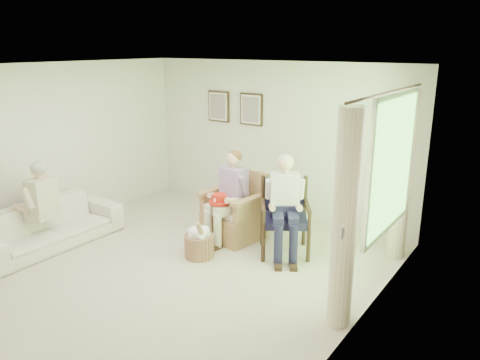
{
  "coord_description": "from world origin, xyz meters",
  "views": [
    {
      "loc": [
        3.97,
        -3.99,
        2.85
      ],
      "look_at": [
        0.43,
        1.1,
        1.05
      ],
      "focal_mm": 35.0,
      "sensor_mm": 36.0,
      "label": 1
    }
  ],
  "objects": [
    {
      "name": "framed_print_right",
      "position": [
        -0.45,
        2.71,
        1.78
      ],
      "size": [
        0.45,
        0.05,
        0.55
      ],
      "color": "#382114",
      "rests_on": "back_wall"
    },
    {
      "name": "sofa",
      "position": [
        -1.95,
        -0.37,
        0.31
      ],
      "size": [
        2.13,
        0.83,
        0.62
      ],
      "primitive_type": "imported",
      "rotation": [
        0.0,
        0.0,
        1.57
      ],
      "color": "#EFE4CE",
      "rests_on": "ground"
    },
    {
      "name": "framed_print_left",
      "position": [
        -1.15,
        2.71,
        1.78
      ],
      "size": [
        0.45,
        0.05,
        0.55
      ],
      "color": "#382114",
      "rests_on": "back_wall"
    },
    {
      "name": "back_wall",
      "position": [
        0.0,
        2.75,
        1.3
      ],
      "size": [
        5.0,
        0.04,
        2.6
      ],
      "primitive_type": "cube",
      "color": "silver",
      "rests_on": "ground"
    },
    {
      "name": "person_dark",
      "position": [
        1.0,
        1.3,
        0.83
      ],
      "size": [
        0.4,
        0.63,
        1.4
      ],
      "rotation": [
        0.0,
        0.0,
        0.58
      ],
      "color": "#1C1938",
      "rests_on": "ground"
    },
    {
      "name": "curtain_left",
      "position": [
        2.33,
        0.22,
        1.15
      ],
      "size": [
        0.34,
        0.34,
        2.3
      ],
      "primitive_type": "cylinder",
      "color": "#F7E3C1",
      "rests_on": "ground"
    },
    {
      "name": "floor",
      "position": [
        0.0,
        0.0,
        0.0
      ],
      "size": [
        5.5,
        5.5,
        0.0
      ],
      "primitive_type": "plane",
      "color": "#C2B29C",
      "rests_on": "ground"
    },
    {
      "name": "right_wall",
      "position": [
        2.5,
        0.0,
        1.3
      ],
      "size": [
        0.04,
        5.5,
        2.6
      ],
      "primitive_type": "cube",
      "color": "silver",
      "rests_on": "ground"
    },
    {
      "name": "ceiling",
      "position": [
        0.0,
        0.0,
        2.6
      ],
      "size": [
        5.0,
        5.5,
        0.02
      ],
      "primitive_type": "cube",
      "color": "white",
      "rests_on": "back_wall"
    },
    {
      "name": "curtain_right",
      "position": [
        2.33,
        2.18,
        1.15
      ],
      "size": [
        0.34,
        0.34,
        2.3
      ],
      "primitive_type": "cylinder",
      "color": "#F7E3C1",
      "rests_on": "ground"
    },
    {
      "name": "hatbox",
      "position": [
        0.1,
        0.6,
        0.24
      ],
      "size": [
        0.46,
        0.46,
        0.6
      ],
      "color": "tan",
      "rests_on": "ground"
    },
    {
      "name": "wicker_armchair",
      "position": [
        0.1,
        1.45,
        0.32
      ],
      "size": [
        0.79,
        0.79,
        1.01
      ],
      "rotation": [
        0.0,
        0.0,
        -0.15
      ],
      "color": "tan",
      "rests_on": "ground"
    },
    {
      "name": "red_hat",
      "position": [
        0.06,
        1.11,
        0.69
      ],
      "size": [
        0.3,
        0.3,
        0.14
      ],
      "color": "red",
      "rests_on": "person_wicker"
    },
    {
      "name": "left_wall",
      "position": [
        -2.5,
        0.0,
        1.3
      ],
      "size": [
        0.04,
        5.5,
        2.6
      ],
      "primitive_type": "cube",
      "color": "silver",
      "rests_on": "ground"
    },
    {
      "name": "wood_armchair",
      "position": [
        1.0,
        1.47,
        0.56
      ],
      "size": [
        0.67,
        0.63,
        1.03
      ],
      "rotation": [
        0.0,
        0.0,
        0.58
      ],
      "color": "black",
      "rests_on": "ground"
    },
    {
      "name": "window",
      "position": [
        2.46,
        1.2,
        1.58
      ],
      "size": [
        0.13,
        2.5,
        1.63
      ],
      "color": "#2D6B23",
      "rests_on": "right_wall"
    },
    {
      "name": "person_wicker",
      "position": [
        0.1,
        1.32,
        0.78
      ],
      "size": [
        0.4,
        0.63,
        1.34
      ],
      "rotation": [
        0.0,
        0.0,
        -0.15
      ],
      "color": "beige",
      "rests_on": "ground"
    },
    {
      "name": "person_sofa",
      "position": [
        -1.95,
        -0.48,
        0.73
      ],
      "size": [
        0.42,
        0.63,
        1.28
      ],
      "rotation": [
        0.0,
        0.0,
        -1.33
      ],
      "color": "beige",
      "rests_on": "ground"
    }
  ]
}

